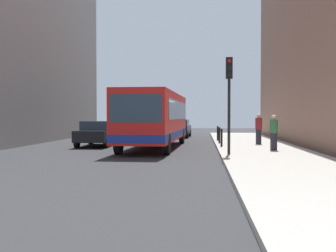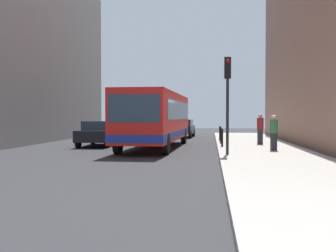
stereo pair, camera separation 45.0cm
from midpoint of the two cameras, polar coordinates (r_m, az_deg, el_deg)
The scene contains 11 objects.
ground_plane at distance 20.43m, azimuth -1.48°, elevation -3.60°, with size 80.00×80.00×0.00m, color #2D2D30.
sidewalk at distance 20.44m, azimuth 13.73°, elevation -3.42°, with size 4.40×40.00×0.15m, color #ADA89E.
bus at distance 22.95m, azimuth -1.05°, elevation 1.27°, with size 2.94×11.11×3.00m.
car_beside_bus at distance 24.73m, azimuth -8.89°, elevation -0.92°, with size 1.89×4.42×1.48m.
car_behind_bus at distance 34.30m, azimuth 2.34°, elevation -0.26°, with size 2.02×4.47×1.48m.
traffic_light at distance 17.65m, azimuth 8.95°, elevation 5.37°, with size 0.28×0.33×4.10m.
bollard_near at distance 22.09m, azimuth 8.06°, elevation -1.61°, with size 0.11×0.11×0.95m, color black.
bollard_mid at distance 24.84m, azimuth 7.83°, elevation -1.27°, with size 0.11×0.11×0.95m, color black.
bollard_far at distance 27.59m, azimuth 7.65°, elevation -1.01°, with size 0.11×0.11×0.95m, color black.
pedestrian_near_signal at distance 20.09m, azimuth 15.01°, elevation -0.91°, with size 0.38×0.38×1.68m.
pedestrian_mid_sidewalk at distance 24.33m, azimuth 13.12°, elevation -0.40°, with size 0.38×0.38×1.76m.
Camera 2 is at (2.86, -20.16, 1.78)m, focal length 44.17 mm.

